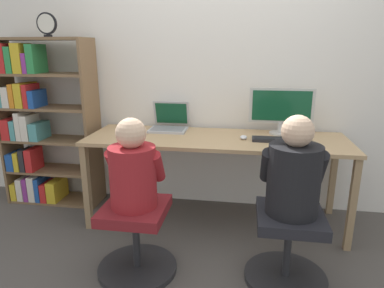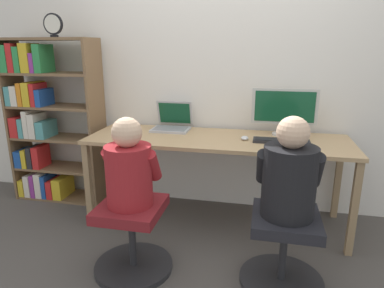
{
  "view_description": "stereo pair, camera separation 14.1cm",
  "coord_description": "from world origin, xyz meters",
  "px_view_note": "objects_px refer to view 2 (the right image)",
  "views": [
    {
      "loc": [
        0.23,
        -2.39,
        1.47
      ],
      "look_at": [
        -0.17,
        0.14,
        0.75
      ],
      "focal_mm": 32.0,
      "sensor_mm": 36.0,
      "label": 1
    },
    {
      "loc": [
        0.37,
        -2.36,
        1.47
      ],
      "look_at": [
        -0.17,
        0.14,
        0.75
      ],
      "focal_mm": 32.0,
      "sensor_mm": 36.0,
      "label": 2
    }
  ],
  "objects_px": {
    "person_at_monitor": "(289,175)",
    "keyboard": "(281,141)",
    "laptop": "(172,124)",
    "bookshelf": "(44,123)",
    "office_chair_right": "(132,236)",
    "person_at_laptop": "(129,168)",
    "desktop_monitor": "(284,110)",
    "office_chair_left": "(283,249)",
    "desk_clock": "(53,25)"
  },
  "relations": [
    {
      "from": "office_chair_left",
      "to": "person_at_laptop",
      "type": "height_order",
      "value": "person_at_laptop"
    },
    {
      "from": "keyboard",
      "to": "person_at_monitor",
      "type": "relative_size",
      "value": 0.71
    },
    {
      "from": "person_at_monitor",
      "to": "office_chair_left",
      "type": "bearing_deg",
      "value": -90.0
    },
    {
      "from": "laptop",
      "to": "bookshelf",
      "type": "height_order",
      "value": "bookshelf"
    },
    {
      "from": "person_at_laptop",
      "to": "bookshelf",
      "type": "relative_size",
      "value": 0.37
    },
    {
      "from": "desktop_monitor",
      "to": "keyboard",
      "type": "bearing_deg",
      "value": -94.39
    },
    {
      "from": "desktop_monitor",
      "to": "office_chair_right",
      "type": "distance_m",
      "value": 1.57
    },
    {
      "from": "person_at_laptop",
      "to": "person_at_monitor",
      "type": "bearing_deg",
      "value": 3.46
    },
    {
      "from": "bookshelf",
      "to": "laptop",
      "type": "bearing_deg",
      "value": 2.85
    },
    {
      "from": "bookshelf",
      "to": "person_at_laptop",
      "type": "bearing_deg",
      "value": -36.7
    },
    {
      "from": "office_chair_right",
      "to": "keyboard",
      "type": "bearing_deg",
      "value": 38.06
    },
    {
      "from": "desktop_monitor",
      "to": "person_at_laptop",
      "type": "distance_m",
      "value": 1.42
    },
    {
      "from": "keyboard",
      "to": "bookshelf",
      "type": "distance_m",
      "value": 2.22
    },
    {
      "from": "desktop_monitor",
      "to": "office_chair_left",
      "type": "xyz_separation_m",
      "value": [
        0.01,
        -0.94,
        -0.72
      ]
    },
    {
      "from": "keyboard",
      "to": "person_at_monitor",
      "type": "bearing_deg",
      "value": -87.83
    },
    {
      "from": "desktop_monitor",
      "to": "office_chair_right",
      "type": "xyz_separation_m",
      "value": [
        -0.98,
        -1.0,
        -0.72
      ]
    },
    {
      "from": "person_at_monitor",
      "to": "laptop",
      "type": "bearing_deg",
      "value": 136.24
    },
    {
      "from": "person_at_laptop",
      "to": "bookshelf",
      "type": "xyz_separation_m",
      "value": [
        -1.25,
        0.93,
        0.03
      ]
    },
    {
      "from": "person_at_monitor",
      "to": "bookshelf",
      "type": "distance_m",
      "value": 2.41
    },
    {
      "from": "desktop_monitor",
      "to": "bookshelf",
      "type": "bearing_deg",
      "value": -178.48
    },
    {
      "from": "person_at_laptop",
      "to": "desk_clock",
      "type": "distance_m",
      "value": 1.61
    },
    {
      "from": "person_at_monitor",
      "to": "keyboard",
      "type": "bearing_deg",
      "value": 92.17
    },
    {
      "from": "office_chair_right",
      "to": "bookshelf",
      "type": "bearing_deg",
      "value": 143.19
    },
    {
      "from": "desktop_monitor",
      "to": "bookshelf",
      "type": "distance_m",
      "value": 2.25
    },
    {
      "from": "keyboard",
      "to": "bookshelf",
      "type": "height_order",
      "value": "bookshelf"
    },
    {
      "from": "desktop_monitor",
      "to": "office_chair_left",
      "type": "relative_size",
      "value": 1.0
    },
    {
      "from": "laptop",
      "to": "desktop_monitor",
      "type": "bearing_deg",
      "value": -0.23
    },
    {
      "from": "keyboard",
      "to": "office_chair_right",
      "type": "distance_m",
      "value": 1.33
    },
    {
      "from": "desk_clock",
      "to": "office_chair_left",
      "type": "bearing_deg",
      "value": -22.04
    },
    {
      "from": "office_chair_left",
      "to": "desk_clock",
      "type": "relative_size",
      "value": 2.71
    },
    {
      "from": "keyboard",
      "to": "office_chair_left",
      "type": "relative_size",
      "value": 0.81
    },
    {
      "from": "laptop",
      "to": "bookshelf",
      "type": "relative_size",
      "value": 0.21
    },
    {
      "from": "office_chair_left",
      "to": "desk_clock",
      "type": "distance_m",
      "value": 2.56
    },
    {
      "from": "desktop_monitor",
      "to": "keyboard",
      "type": "relative_size",
      "value": 1.24
    },
    {
      "from": "keyboard",
      "to": "office_chair_left",
      "type": "bearing_deg",
      "value": -87.84
    },
    {
      "from": "office_chair_left",
      "to": "office_chair_right",
      "type": "distance_m",
      "value": 0.99
    },
    {
      "from": "laptop",
      "to": "office_chair_right",
      "type": "xyz_separation_m",
      "value": [
        -0.01,
        -1.0,
        -0.56
      ]
    },
    {
      "from": "office_chair_left",
      "to": "office_chair_right",
      "type": "relative_size",
      "value": 1.0
    },
    {
      "from": "keyboard",
      "to": "desk_clock",
      "type": "bearing_deg",
      "value": 176.82
    },
    {
      "from": "office_chair_right",
      "to": "bookshelf",
      "type": "xyz_separation_m",
      "value": [
        -1.25,
        0.94,
        0.52
      ]
    },
    {
      "from": "keyboard",
      "to": "bookshelf",
      "type": "bearing_deg",
      "value": 175.24
    },
    {
      "from": "office_chair_left",
      "to": "bookshelf",
      "type": "relative_size",
      "value": 0.34
    },
    {
      "from": "laptop",
      "to": "bookshelf",
      "type": "distance_m",
      "value": 1.27
    },
    {
      "from": "desk_clock",
      "to": "desktop_monitor",
      "type": "bearing_deg",
      "value": 3.91
    },
    {
      "from": "desktop_monitor",
      "to": "desk_clock",
      "type": "height_order",
      "value": "desk_clock"
    },
    {
      "from": "desktop_monitor",
      "to": "bookshelf",
      "type": "xyz_separation_m",
      "value": [
        -2.24,
        -0.06,
        -0.2
      ]
    },
    {
      "from": "person_at_laptop",
      "to": "keyboard",
      "type": "bearing_deg",
      "value": 37.92
    },
    {
      "from": "keyboard",
      "to": "office_chair_right",
      "type": "height_order",
      "value": "keyboard"
    },
    {
      "from": "laptop",
      "to": "bookshelf",
      "type": "bearing_deg",
      "value": -177.15
    },
    {
      "from": "office_chair_right",
      "to": "person_at_monitor",
      "type": "bearing_deg",
      "value": 3.68
    }
  ]
}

